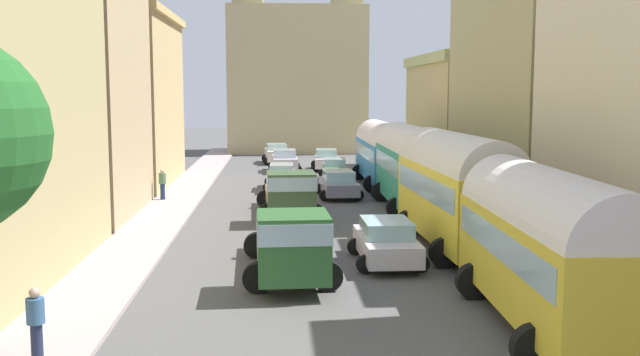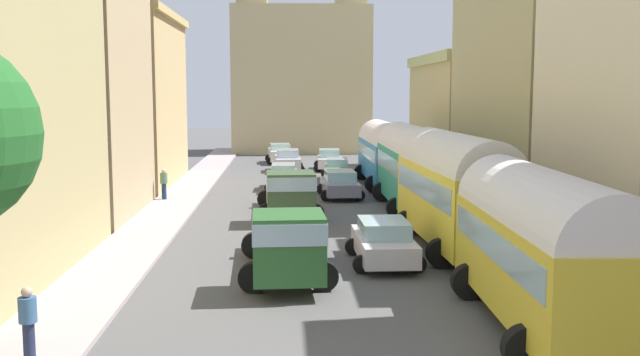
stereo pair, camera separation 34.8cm
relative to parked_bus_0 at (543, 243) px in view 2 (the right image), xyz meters
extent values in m
plane|color=#504F4F|center=(-4.60, 20.50, -2.17)|extent=(154.00, 154.00, 0.00)
cube|color=#A49494|center=(-11.85, 20.50, -2.10)|extent=(2.50, 70.00, 0.14)
cube|color=#A09387|center=(2.65, 20.50, -2.10)|extent=(2.50, 70.00, 0.14)
cube|color=tan|center=(-15.99, 16.85, 3.69)|extent=(5.79, 9.28, 11.73)
cube|color=tan|center=(-15.77, 28.45, 2.90)|extent=(5.33, 12.15, 10.14)
cube|color=tan|center=(-15.77, 28.45, 8.19)|extent=(5.87, 12.15, 0.45)
cube|color=tan|center=(6.06, 19.56, 3.66)|extent=(4.31, 14.08, 11.66)
cube|color=tan|center=(6.20, 34.03, 1.66)|extent=(4.60, 14.18, 7.66)
cube|color=tan|center=(6.20, 34.03, 5.84)|extent=(5.06, 14.18, 0.71)
cube|color=tan|center=(-4.60, 52.51, 4.66)|extent=(12.97, 6.97, 13.66)
cube|color=tan|center=(-9.14, 50.77, 7.01)|extent=(2.80, 2.80, 18.36)
cube|color=tan|center=(-0.06, 50.77, 7.01)|extent=(2.80, 2.80, 18.36)
cube|color=gold|center=(0.00, 0.00, -0.54)|extent=(2.67, 8.53, 2.27)
cylinder|color=silver|center=(0.00, 0.00, 0.60)|extent=(2.61, 8.36, 2.36)
cube|color=#99B7C6|center=(0.00, 0.00, -0.04)|extent=(2.69, 7.86, 0.73)
cylinder|color=black|center=(-1.06, 2.66, -1.67)|extent=(1.00, 0.35, 1.00)
cylinder|color=black|center=(1.22, 2.59, -1.67)|extent=(1.00, 0.35, 1.00)
cylinder|color=black|center=(-1.22, -2.59, -1.67)|extent=(1.00, 0.35, 1.00)
cylinder|color=black|center=(1.06, -2.66, -1.67)|extent=(1.00, 0.35, 1.00)
cube|color=yellow|center=(0.00, 9.00, -0.37)|extent=(2.78, 8.93, 2.60)
cylinder|color=silver|center=(0.00, 9.00, 0.92)|extent=(2.72, 8.75, 2.40)
cube|color=#99B7C6|center=(0.00, 9.00, 0.20)|extent=(2.80, 8.22, 0.83)
cylinder|color=black|center=(-1.27, 11.70, -1.67)|extent=(1.00, 0.35, 1.00)
cylinder|color=black|center=(1.06, 11.78, -1.67)|extent=(1.00, 0.35, 1.00)
cylinder|color=black|center=(-1.06, 6.22, -1.67)|extent=(1.00, 0.35, 1.00)
cylinder|color=black|center=(1.27, 6.30, -1.67)|extent=(1.00, 0.35, 1.00)
cube|color=#298F71|center=(0.00, 18.00, -0.41)|extent=(2.36, 8.75, 2.52)
cylinder|color=silver|center=(0.00, 18.00, 0.85)|extent=(2.32, 8.58, 2.26)
cube|color=#99B7C6|center=(0.00, 18.00, 0.14)|extent=(2.41, 8.05, 0.81)
cylinder|color=black|center=(-1.08, 20.72, -1.67)|extent=(1.00, 0.35, 1.00)
cylinder|color=black|center=(1.11, 20.70, -1.67)|extent=(1.00, 0.35, 1.00)
cylinder|color=black|center=(-1.11, 15.30, -1.67)|extent=(1.00, 0.35, 1.00)
cylinder|color=black|center=(1.08, 15.28, -1.67)|extent=(1.00, 0.35, 1.00)
cube|color=#2D7BB9|center=(0.00, 27.00, -0.54)|extent=(2.41, 9.80, 2.26)
cylinder|color=silver|center=(0.00, 27.00, 0.58)|extent=(2.36, 9.61, 2.33)
cube|color=#99B7C6|center=(0.00, 27.00, -0.05)|extent=(2.45, 9.02, 0.72)
cylinder|color=black|center=(-1.14, 30.03, -1.67)|extent=(1.00, 0.35, 1.00)
cylinder|color=black|center=(1.12, 30.04, -1.67)|extent=(1.00, 0.35, 1.00)
cylinder|color=black|center=(-1.12, 23.96, -1.67)|extent=(1.00, 0.35, 1.00)
cylinder|color=black|center=(1.14, 23.97, -1.67)|extent=(1.00, 0.35, 1.00)
cube|color=#285728|center=(-6.10, 3.45, -0.78)|extent=(2.10, 2.24, 1.89)
cube|color=#99B7C6|center=(-6.10, 3.45, -0.25)|extent=(2.14, 2.32, 0.61)
cube|color=brown|center=(-6.24, 7.11, -1.45)|extent=(2.21, 5.23, 0.55)
ellipsoid|color=beige|center=(-5.92, 6.18, -0.91)|extent=(0.83, 0.92, 0.53)
ellipsoid|color=beige|center=(-5.95, 8.81, -0.94)|extent=(0.96, 0.85, 0.46)
ellipsoid|color=beige|center=(-6.13, 6.32, -0.91)|extent=(0.88, 1.06, 0.52)
ellipsoid|color=beige|center=(-6.29, 7.19, -0.60)|extent=(0.75, 0.92, 0.48)
cylinder|color=black|center=(-5.10, 3.69, -1.72)|extent=(0.90, 0.32, 0.90)
cylinder|color=black|center=(-7.12, 3.61, -1.72)|extent=(0.90, 0.32, 0.90)
cylinder|color=black|center=(-5.26, 8.08, -1.72)|extent=(0.90, 0.32, 0.90)
cylinder|color=black|center=(-7.28, 8.00, -1.72)|extent=(0.90, 0.32, 0.90)
cube|color=#344D2D|center=(-5.94, 14.34, -0.80)|extent=(2.14, 2.25, 1.85)
cube|color=#99B7C6|center=(-5.94, 14.34, -0.28)|extent=(2.19, 2.34, 0.59)
cube|color=brown|center=(-6.08, 17.99, -1.45)|extent=(2.25, 5.19, 0.55)
ellipsoid|color=beige|center=(-5.54, 17.05, -0.91)|extent=(0.95, 0.82, 0.52)
ellipsoid|color=#EBE4C6|center=(-6.03, 16.55, -0.89)|extent=(1.24, 1.23, 0.56)
ellipsoid|color=beige|center=(-6.05, 18.77, -0.88)|extent=(0.94, 0.94, 0.58)
ellipsoid|color=beige|center=(-6.20, 16.95, -0.55)|extent=(1.13, 1.16, 0.52)
ellipsoid|color=beige|center=(-5.83, 17.53, -0.49)|extent=(1.06, 0.89, 0.57)
cylinder|color=black|center=(-4.92, 14.57, -1.72)|extent=(0.90, 0.31, 0.90)
cylinder|color=black|center=(-6.98, 14.49, -1.72)|extent=(0.90, 0.31, 0.90)
cylinder|color=black|center=(-5.08, 18.94, -1.72)|extent=(0.90, 0.31, 0.90)
cylinder|color=black|center=(-7.14, 18.86, -1.72)|extent=(0.90, 0.31, 0.90)
cube|color=slate|center=(-6.29, 25.54, -1.51)|extent=(1.63, 4.42, 0.78)
cube|color=#A3BDBC|center=(-6.29, 25.54, -0.88)|extent=(1.40, 2.31, 0.48)
cylinder|color=black|center=(-5.53, 24.17, -1.87)|extent=(0.60, 0.21, 0.60)
cylinder|color=black|center=(-7.09, 24.19, -1.87)|extent=(0.60, 0.21, 0.60)
cylinder|color=black|center=(-5.49, 26.89, -1.87)|extent=(0.60, 0.21, 0.60)
cylinder|color=black|center=(-7.04, 26.91, -1.87)|extent=(0.60, 0.21, 0.60)
cube|color=silver|center=(-6.00, 35.15, -1.50)|extent=(1.87, 4.29, 0.80)
cube|color=#A2BDC7|center=(-6.00, 35.15, -0.83)|extent=(1.61, 2.25, 0.55)
cylinder|color=black|center=(-5.09, 33.86, -1.87)|extent=(0.60, 0.21, 0.60)
cylinder|color=black|center=(-6.86, 33.82, -1.87)|extent=(0.60, 0.21, 0.60)
cylinder|color=black|center=(-5.15, 36.49, -1.87)|extent=(0.60, 0.21, 0.60)
cylinder|color=black|center=(-6.92, 36.45, -1.87)|extent=(0.60, 0.21, 0.60)
cube|color=silver|center=(-6.58, 41.28, -1.48)|extent=(2.02, 4.31, 0.85)
cube|color=#98BEBD|center=(-6.58, 41.28, -0.82)|extent=(1.68, 2.28, 0.47)
cylinder|color=black|center=(-5.62, 40.04, -1.87)|extent=(0.60, 0.21, 0.60)
cylinder|color=black|center=(-7.36, 39.92, -1.87)|extent=(0.60, 0.21, 0.60)
cylinder|color=black|center=(-5.80, 42.64, -1.87)|extent=(0.60, 0.21, 0.60)
cylinder|color=black|center=(-7.54, 42.52, -1.87)|extent=(0.60, 0.21, 0.60)
cube|color=silver|center=(-2.88, 6.94, -1.56)|extent=(1.82, 4.24, 0.69)
cube|color=#93B7BF|center=(-2.88, 6.94, -0.95)|extent=(1.59, 2.21, 0.53)
cylinder|color=black|center=(-3.78, 8.24, -1.87)|extent=(0.60, 0.21, 0.60)
cylinder|color=black|center=(-2.00, 8.26, -1.87)|extent=(0.60, 0.21, 0.60)
cylinder|color=black|center=(-3.75, 5.63, -1.87)|extent=(0.60, 0.21, 0.60)
cylinder|color=black|center=(-1.97, 5.65, -1.87)|extent=(0.60, 0.21, 0.60)
cube|color=gray|center=(-3.19, 22.20, -1.57)|extent=(1.95, 4.33, 0.66)
cube|color=#90BCCE|center=(-3.19, 22.20, -0.97)|extent=(1.66, 2.28, 0.55)
cylinder|color=black|center=(-4.13, 23.49, -1.87)|extent=(0.60, 0.21, 0.60)
cylinder|color=black|center=(-2.35, 23.56, -1.87)|extent=(0.60, 0.21, 0.60)
cylinder|color=black|center=(-4.03, 20.85, -1.87)|extent=(0.60, 0.21, 0.60)
cylinder|color=black|center=(-2.24, 20.92, -1.87)|extent=(0.60, 0.21, 0.60)
cube|color=#518C50|center=(-2.79, 29.74, -1.55)|extent=(1.70, 4.18, 0.70)
cube|color=#97B2CA|center=(-2.79, 29.74, -0.96)|extent=(1.42, 2.20, 0.48)
cylinder|color=black|center=(-3.48, 31.05, -1.87)|extent=(0.60, 0.21, 0.60)
cylinder|color=black|center=(-1.98, 30.98, -1.87)|extent=(0.60, 0.21, 0.60)
cylinder|color=black|center=(-3.61, 28.50, -1.87)|extent=(0.60, 0.21, 0.60)
cylinder|color=black|center=(-2.11, 28.43, -1.87)|extent=(0.60, 0.21, 0.60)
cube|color=silver|center=(-2.92, 35.99, -1.55)|extent=(1.87, 4.11, 0.70)
cube|color=#8FBCBD|center=(-2.92, 35.99, -0.91)|extent=(1.58, 2.17, 0.58)
cylinder|color=black|center=(-3.70, 37.28, -1.87)|extent=(0.60, 0.21, 0.60)
cylinder|color=black|center=(-2.02, 37.20, -1.87)|extent=(0.60, 0.21, 0.60)
cylinder|color=black|center=(-3.82, 34.78, -1.87)|extent=(0.60, 0.21, 0.60)
cylinder|color=black|center=(-2.13, 34.70, -1.87)|extent=(0.60, 0.21, 0.60)
cylinder|color=#1D2640|center=(-11.62, -1.73, -1.63)|extent=(0.28, 0.28, 0.81)
cylinder|color=#345A82|center=(-11.62, -1.73, -0.95)|extent=(0.44, 0.44, 0.54)
sphere|color=tan|center=(-11.62, -1.73, -0.56)|extent=(0.23, 0.23, 0.23)
cylinder|color=#192D4C|center=(-12.57, 21.08, -2.10)|extent=(0.21, 0.21, 0.14)
cylinder|color=#192D4C|center=(-12.57, 21.08, -1.61)|extent=(0.33, 0.33, 0.84)
cylinder|color=#4B6E4F|center=(-12.57, 21.08, -0.92)|extent=(0.51, 0.51, 0.55)
sphere|color=#D4A686|center=(-12.57, 21.08, -0.52)|extent=(0.23, 0.23, 0.23)
camera|label=1|loc=(-6.53, -16.61, 3.62)|focal=40.22mm
camera|label=2|loc=(-6.18, -16.63, 3.62)|focal=40.22mm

